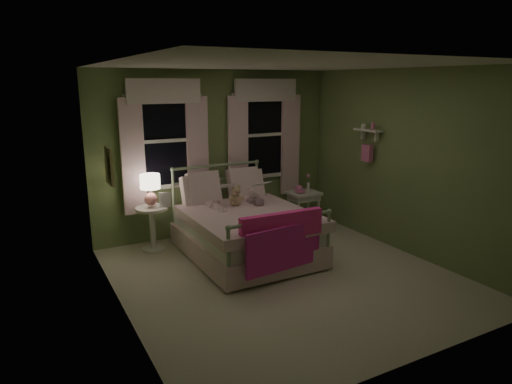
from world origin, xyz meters
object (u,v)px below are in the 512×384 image
teddy_bear (236,197)px  table_lamp (150,187)px  child_right (248,183)px  child_left (213,184)px  bed (244,229)px  nightstand_right (304,198)px  nightstand_left (152,222)px

teddy_bear → table_lamp: bearing=152.7°
child_right → child_left: bearing=0.6°
bed → teddy_bear: bearing=90.0°
child_right → teddy_bear: child_right is taller
teddy_bear → table_lamp: (-1.08, 0.56, 0.16)m
bed → child_right: size_ratio=2.69×
child_left → nightstand_right: size_ratio=1.29×
bed → child_left: (-0.28, 0.42, 0.60)m
nightstand_right → child_right: bearing=-173.5°
nightstand_left → nightstand_right: 2.48m
bed → table_lamp: size_ratio=4.44×
child_left → child_right: size_ratio=1.09×
child_left → table_lamp: (-0.80, 0.40, -0.03)m
child_left → nightstand_right: (1.66, 0.12, -0.43)m
child_left → table_lamp: bearing=-23.4°
child_left → child_right: child_left is taller
nightstand_left → child_right: bearing=-16.4°
bed → child_left: bearing=123.6°
child_left → nightstand_left: bearing=-23.4°
teddy_bear → nightstand_left: teddy_bear is taller
teddy_bear → nightstand_left: (-1.08, 0.56, -0.37)m
bed → table_lamp: 1.48m
child_left → table_lamp: 0.90m
bed → child_left: child_left is taller
nightstand_left → nightstand_right: bearing=-6.4°
bed → nightstand_left: size_ratio=3.13×
bed → teddy_bear: size_ratio=6.68×
nightstand_left → nightstand_right: same height
nightstand_right → teddy_bear: bearing=-168.4°
child_left → nightstand_right: 1.72m
table_lamp → nightstand_right: 2.51m
nightstand_left → teddy_bear: bearing=-27.3°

